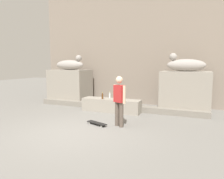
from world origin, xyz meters
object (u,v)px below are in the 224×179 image
object	(u,v)px
statue_reclining_left	(70,65)
bottle_green	(123,97)
bottle_blue	(116,97)
bottle_brown	(102,96)
statue_reclining_right	(185,65)
bottle_clear	(110,95)
skateboard	(97,123)
skater	(119,99)

from	to	relation	value
statue_reclining_left	bottle_green	distance (m)	3.80
bottle_blue	bottle_brown	distance (m)	0.57
statue_reclining_right	bottle_blue	size ratio (longest dim) A/B	5.56
statue_reclining_left	statue_reclining_right	size ratio (longest dim) A/B	0.97
statue_reclining_right	bottle_clear	world-z (taller)	statue_reclining_right
bottle_green	bottle_clear	bearing A→B (deg)	174.11
bottle_green	bottle_brown	bearing A→B (deg)	-156.87
bottle_blue	bottle_green	world-z (taller)	bottle_blue
bottle_blue	statue_reclining_right	bearing A→B (deg)	25.92
statue_reclining_right	bottle_brown	world-z (taller)	statue_reclining_right
bottle_blue	bottle_green	distance (m)	0.32
skateboard	bottle_blue	distance (m)	2.05
skater	bottle_blue	xyz separation A→B (m)	(-0.86, 1.80, -0.23)
skater	skateboard	distance (m)	1.16
statue_reclining_right	bottle_clear	size ratio (longest dim) A/B	6.04
bottle_brown	skater	bearing A→B (deg)	-49.83
bottle_blue	bottle_green	xyz separation A→B (m)	(0.24, 0.21, -0.02)
skateboard	bottle_brown	distance (m)	2.03
bottle_blue	bottle_clear	world-z (taller)	bottle_blue
bottle_green	bottle_brown	xyz separation A→B (m)	(-0.79, -0.34, 0.02)
statue_reclining_right	bottle_green	size ratio (longest dim) A/B	6.63
skateboard	bottle_green	xyz separation A→B (m)	(0.14, 2.16, 0.60)
skateboard	bottle_clear	world-z (taller)	bottle_clear
bottle_clear	bottle_green	world-z (taller)	bottle_clear
statue_reclining_left	bottle_brown	xyz separation A→B (m)	(2.58, -1.43, -1.36)
statue_reclining_left	bottle_green	bearing A→B (deg)	-20.95
skater	bottle_brown	world-z (taller)	skater
skater	bottle_brown	bearing A→B (deg)	155.32
statue_reclining_left	bottle_blue	distance (m)	3.66
statue_reclining_right	bottle_brown	xyz separation A→B (m)	(-3.23, -1.42, -1.36)
skater	bottle_clear	distance (m)	2.44
bottle_green	statue_reclining_right	bearing A→B (deg)	24.00
statue_reclining_right	bottle_green	bearing A→B (deg)	12.51
bottle_blue	statue_reclining_left	bearing A→B (deg)	157.37
bottle_blue	bottle_green	bearing A→B (deg)	42.17
bottle_green	bottle_brown	world-z (taller)	bottle_brown
statue_reclining_left	bottle_green	xyz separation A→B (m)	(3.37, -1.09, -1.37)
bottle_blue	bottle_brown	xyz separation A→B (m)	(-0.56, -0.12, -0.01)
statue_reclining_right	bottle_brown	bearing A→B (deg)	12.30
bottle_blue	skateboard	bearing A→B (deg)	-87.15
bottle_green	skateboard	bearing A→B (deg)	-93.70
bottle_clear	bottle_brown	distance (m)	0.44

